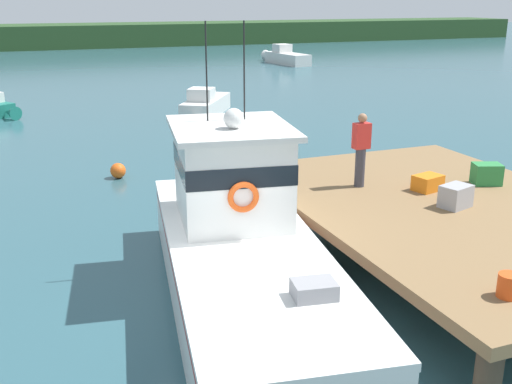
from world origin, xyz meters
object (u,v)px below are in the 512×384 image
Objects in this scene: crate_single_far at (456,196)px; deckhand_by_the_boat at (361,148)px; crate_stack_near_edge at (487,174)px; mooring_buoy_spare_mooring at (189,148)px; moored_boat_off_the_point at (285,57)px; mooring_buoy_channel_marker at (118,171)px; main_fishing_boat at (238,241)px; mooring_buoy_inshore at (212,93)px; mooring_buoy_outer at (208,97)px; moored_boat_near_channel at (204,106)px; crate_single_by_cleat at (428,183)px; bait_bucket at (509,286)px.

deckhand_by_the_boat is (-1.06, 1.93, 0.63)m from crate_single_far.
crate_stack_near_edge reaches higher than mooring_buoy_spare_mooring.
mooring_buoy_channel_marker is at bearing -122.47° from moored_boat_off_the_point.
main_fishing_boat reaches higher than mooring_buoy_inshore.
crate_single_far is 1.25× the size of mooring_buoy_outer.
mooring_buoy_outer is (3.95, 10.48, 0.03)m from mooring_buoy_spare_mooring.
deckhand_by_the_boat is 0.33× the size of moored_boat_near_channel.
deckhand_by_the_boat is at bearing -93.99° from moored_boat_near_channel.
crate_single_far is at bearing -109.10° from moored_boat_off_the_point.
mooring_buoy_inshore is at bearing 88.87° from crate_stack_near_edge.
mooring_buoy_spare_mooring is at bearing -120.19° from moored_boat_off_the_point.
mooring_buoy_channel_marker is at bearing 95.75° from main_fishing_boat.
deckhand_by_the_boat is at bearing 146.90° from crate_single_by_cleat.
crate_stack_near_edge is 0.10× the size of moored_boat_off_the_point.
crate_stack_near_edge is 1.00× the size of crate_single_by_cleat.
mooring_buoy_outer is at bearing 90.75° from crate_stack_near_edge.
bait_bucket is 0.21× the size of deckhand_by_the_boat.
bait_bucket reaches higher than mooring_buoy_spare_mooring.
deckhand_by_the_boat is (0.77, 5.34, 0.69)m from bait_bucket.
moored_boat_off_the_point is 30.78m from mooring_buoy_spare_mooring.
bait_bucket reaches higher than mooring_buoy_outer.
main_fishing_boat is 6.21m from crate_stack_near_edge.
crate_single_far is at bearing -76.75° from mooring_buoy_spare_mooring.
moored_boat_off_the_point is at bearing 72.77° from crate_stack_near_edge.
mooring_buoy_outer reaches higher than mooring_buoy_spare_mooring.
mooring_buoy_inshore is at bearing 73.63° from main_fishing_boat.
main_fishing_boat is 8.42m from mooring_buoy_channel_marker.
bait_bucket is at bearing -109.91° from moored_boat_off_the_point.
bait_bucket reaches higher than moored_boat_near_channel.
mooring_buoy_channel_marker is 0.96× the size of mooring_buoy_outer.
moored_boat_off_the_point reaches higher than crate_single_by_cleat.
crate_single_by_cleat is at bearing -95.11° from mooring_buoy_inshore.
mooring_buoy_inshore is (3.16, 20.82, -1.85)m from deckhand_by_the_boat.
main_fishing_boat is at bearing -170.38° from crate_single_by_cleat.
crate_stack_near_edge is at bearing -89.25° from mooring_buoy_outer.
mooring_buoy_outer is at bearing 69.36° from mooring_buoy_spare_mooring.
crate_single_by_cleat is 1.76× the size of bait_bucket.
moored_boat_near_channel is 10.30m from mooring_buoy_channel_marker.
deckhand_by_the_boat is (3.42, 1.59, 1.05)m from main_fishing_boat.
moored_boat_near_channel is at bearing 58.72° from mooring_buoy_channel_marker.
moored_boat_near_channel is 11.59× the size of mooring_buoy_inshore.
main_fishing_boat is 23.75× the size of mooring_buoy_spare_mooring.
mooring_buoy_inshore is 1.65m from mooring_buoy_outer.
bait_bucket is (-1.83, -3.42, -0.06)m from crate_single_far.
main_fishing_boat is 16.61× the size of crate_stack_near_edge.
crate_single_far is 1.76× the size of bait_bucket.
mooring_buoy_channel_marker is (-5.32, 8.68, -1.19)m from crate_single_far.
mooring_buoy_inshore is (2.08, 5.27, -0.24)m from moored_boat_near_channel.
mooring_buoy_inshore is at bearing 68.83° from mooring_buoy_spare_mooring.
crate_single_by_cleat is 9.41m from mooring_buoy_channel_marker.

